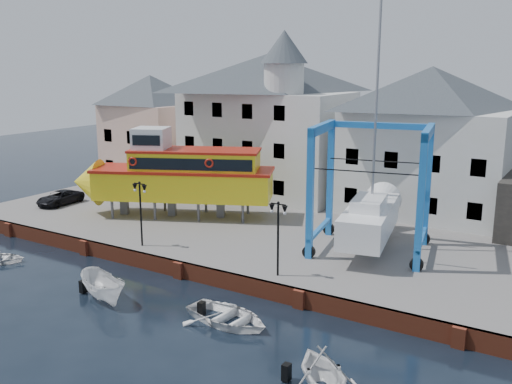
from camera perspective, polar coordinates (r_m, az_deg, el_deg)
The scene contains 13 objects.
ground at distance 34.40m, azimuth -7.66°, elevation -8.53°, with size 140.00×140.00×0.00m, color black.
hardstanding at distance 42.82m, azimuth 1.68°, elevation -3.41°, with size 44.00×22.00×1.00m, color slate.
quay_wall at distance 34.30m, azimuth -7.58°, elevation -7.69°, with size 44.00×0.47×1.00m.
building_pink at distance 57.82m, azimuth -10.39°, elevation 6.33°, with size 8.00×7.00×10.30m.
building_white_main at distance 50.22m, azimuth 1.16°, elevation 6.96°, with size 14.00×8.30×14.00m.
building_white_right at distance 45.49m, azimuth 16.82°, elevation 4.86°, with size 12.00×8.00×11.20m.
lamp_post_left at distance 36.58m, azimuth -11.52°, elevation -0.53°, with size 1.12×0.32×4.20m.
lamp_post_right at distance 30.77m, azimuth 2.23°, elevation -2.80°, with size 1.12×0.32×4.20m.
tour_boat at distance 43.49m, azimuth -8.45°, elevation 1.69°, with size 15.58×9.76×6.73m.
travel_lift at distance 36.51m, azimuth 11.56°, elevation -1.64°, with size 7.95×10.26×15.05m.
van at distance 49.77m, azimuth -19.01°, elevation -0.54°, with size 1.88×4.08×1.13m, color black.
motorboat_a at distance 32.27m, azimuth -14.94°, elevation -10.33°, with size 1.56×4.15×1.60m, color white.
motorboat_b at distance 28.62m, azimuth -2.83°, elevation -12.97°, with size 3.25×4.55×0.94m, color white.
Camera 1 is at (20.58, -24.61, 12.42)m, focal length 40.00 mm.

